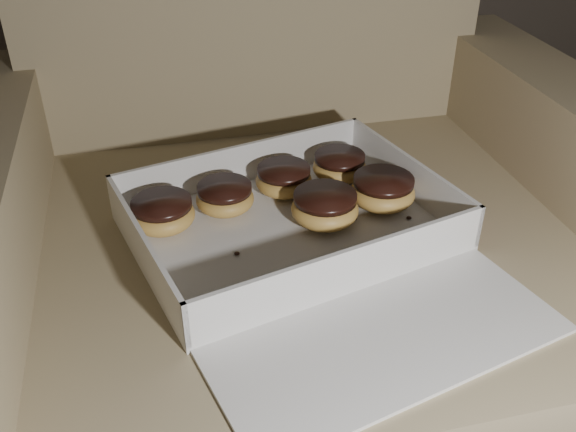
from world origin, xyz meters
The scene contains 13 objects.
armchair centered at (-0.13, 1.03, 0.31)m, with size 0.93×0.79×0.97m.
bakery_box centered at (-0.14, 0.91, 0.45)m, with size 0.49×0.54×0.07m.
donut_a centered at (-0.05, 1.06, 0.46)m, with size 0.08×0.08×0.04m.
donut_b centered at (-0.23, 1.01, 0.46)m, with size 0.08×0.08×0.04m.
donut_c centered at (-0.10, 0.95, 0.47)m, with size 0.09×0.09×0.04m.
donut_d centered at (-0.31, 0.99, 0.47)m, with size 0.08×0.08×0.04m.
donut_e centered at (-0.14, 1.04, 0.46)m, with size 0.08×0.08×0.04m.
donut_f centered at (-0.01, 0.97, 0.47)m, with size 0.09×0.09×0.04m.
crumb_a centered at (0.01, 0.93, 0.44)m, with size 0.01×0.01×0.00m, color black.
crumb_b centered at (0.00, 0.88, 0.44)m, with size 0.01×0.01×0.00m, color black.
crumb_c centered at (0.00, 0.87, 0.44)m, with size 0.01×0.01×0.00m, color black.
crumb_d centered at (-0.06, 0.95, 0.44)m, with size 0.01×0.01×0.00m, color black.
crumb_e centered at (-0.23, 0.91, 0.44)m, with size 0.01×0.01×0.00m, color black.
Camera 1 is at (-0.32, 0.27, 0.92)m, focal length 40.00 mm.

